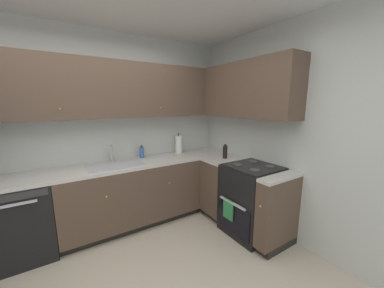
% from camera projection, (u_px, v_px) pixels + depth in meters
% --- Properties ---
extents(wall_back, '(4.03, 0.05, 2.62)m').
position_uv_depth(wall_back, '(90.00, 132.00, 2.87)').
color(wall_back, silver).
rests_on(wall_back, ground_plane).
extents(wall_right, '(0.05, 3.36, 2.62)m').
position_uv_depth(wall_right, '(293.00, 135.00, 2.55)').
color(wall_right, silver).
rests_on(wall_right, ground_plane).
extents(dishwasher, '(0.60, 0.63, 0.86)m').
position_uv_depth(dishwasher, '(23.00, 220.00, 2.35)').
color(dishwasher, black).
rests_on(dishwasher, ground_plane).
extents(lower_cabinets_back, '(1.84, 0.62, 0.86)m').
position_uv_depth(lower_cabinets_back, '(133.00, 194.00, 3.00)').
color(lower_cabinets_back, brown).
rests_on(lower_cabinets_back, ground_plane).
extents(countertop_back, '(3.05, 0.60, 0.03)m').
position_uv_depth(countertop_back, '(131.00, 164.00, 2.91)').
color(countertop_back, beige).
rests_on(countertop_back, lower_cabinets_back).
extents(lower_cabinets_right, '(0.62, 1.22, 0.86)m').
position_uv_depth(lower_cabinets_right, '(237.00, 194.00, 3.00)').
color(lower_cabinets_right, brown).
rests_on(lower_cabinets_right, ground_plane).
extents(countertop_right, '(0.60, 1.22, 0.03)m').
position_uv_depth(countertop_right, '(238.00, 164.00, 2.92)').
color(countertop_right, beige).
rests_on(countertop_right, lower_cabinets_right).
extents(oven_range, '(0.68, 0.62, 1.05)m').
position_uv_depth(oven_range, '(252.00, 199.00, 2.80)').
color(oven_range, black).
rests_on(oven_range, ground_plane).
extents(upper_cabinets_back, '(2.73, 0.34, 0.72)m').
position_uv_depth(upper_cabinets_back, '(112.00, 90.00, 2.76)').
color(upper_cabinets_back, brown).
extents(upper_cabinets_right, '(0.32, 1.77, 0.72)m').
position_uv_depth(upper_cabinets_right, '(238.00, 91.00, 2.97)').
color(upper_cabinets_right, brown).
extents(sink, '(0.68, 0.40, 0.10)m').
position_uv_depth(sink, '(116.00, 168.00, 2.78)').
color(sink, '#B7B7BC').
rests_on(sink, countertop_back).
extents(faucet, '(0.07, 0.16, 0.24)m').
position_uv_depth(faucet, '(112.00, 151.00, 2.93)').
color(faucet, silver).
rests_on(faucet, countertop_back).
extents(soap_bottle, '(0.07, 0.07, 0.18)m').
position_uv_depth(soap_bottle, '(142.00, 152.00, 3.16)').
color(soap_bottle, '#3F72BF').
rests_on(soap_bottle, countertop_back).
extents(paper_towel_roll, '(0.11, 0.11, 0.34)m').
position_uv_depth(paper_towel_roll, '(179.00, 144.00, 3.45)').
color(paper_towel_roll, white).
rests_on(paper_towel_roll, countertop_back).
extents(oil_bottle, '(0.07, 0.07, 0.20)m').
position_uv_depth(oil_bottle, '(225.00, 152.00, 3.12)').
color(oil_bottle, black).
rests_on(oil_bottle, countertop_right).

